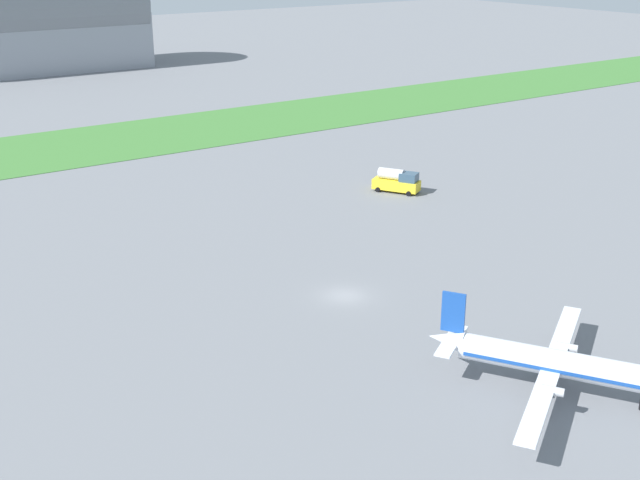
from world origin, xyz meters
name	(u,v)px	position (x,y,z in m)	size (l,w,h in m)	color
ground_plane	(345,296)	(0.00, 0.00, 0.00)	(600.00, 600.00, 0.00)	slate
grass_taxiway_strip	(80,146)	(0.00, 76.38, 0.04)	(360.00, 28.00, 0.08)	#3D7533
airplane_foreground_turboprop	(553,362)	(2.35, -24.09, 2.57)	(20.76, 18.12, 7.03)	silver
fuel_truck_near_gate	(397,181)	(27.20, 24.57, 1.58)	(5.35, 6.82, 3.29)	yellow
hangar_distant	(32,18)	(20.06, 165.26, 13.67)	(56.82, 26.48, 30.17)	#9399A3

